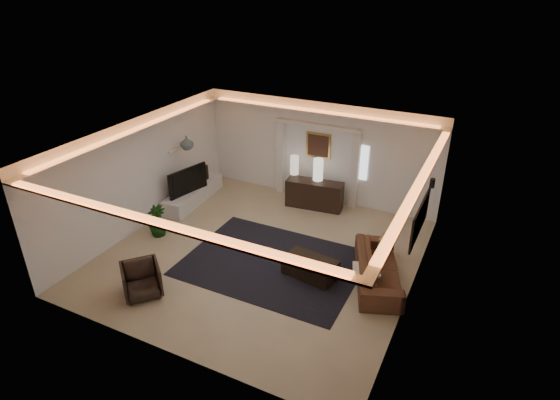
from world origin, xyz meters
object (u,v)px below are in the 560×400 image
at_px(console, 314,194).
at_px(armchair, 142,280).
at_px(coffee_table, 310,268).
at_px(sofa, 378,268).

relative_size(console, armchair, 2.05).
relative_size(console, coffee_table, 1.38).
relative_size(sofa, coffee_table, 1.97).
bearing_deg(coffee_table, console, 119.62).
bearing_deg(console, armchair, -114.26).
bearing_deg(sofa, console, 24.31).
bearing_deg(coffee_table, sofa, 27.37).
xyz_separation_m(console, coffee_table, (1.20, -3.10, -0.20)).
relative_size(console, sofa, 0.70).
bearing_deg(sofa, armchair, 101.34).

